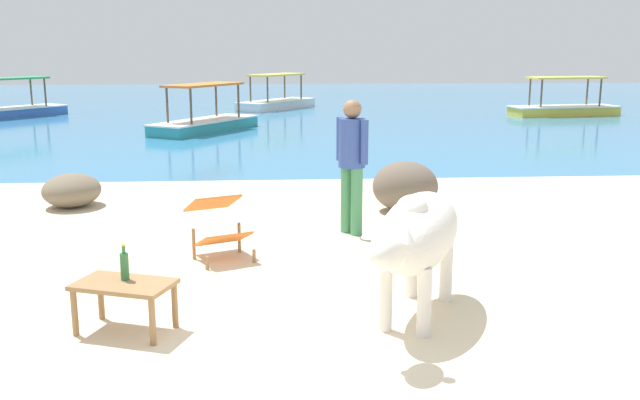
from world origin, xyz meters
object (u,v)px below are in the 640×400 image
Objects in this scene: bottle at (125,265)px; person_standing at (352,156)px; boat_white at (277,101)px; boat_blue at (10,109)px; boat_teal at (205,121)px; low_bench_table at (124,290)px; deck_chair_near at (218,223)px; boat_yellow at (564,107)px; cow at (417,234)px.

person_standing reaches higher than bottle.
boat_white is at bearing -124.84° from person_standing.
person_standing is 0.45× the size of boat_blue.
person_standing is 0.43× the size of boat_teal.
low_bench_table is 2.92× the size of bottle.
low_bench_table is at bearing -40.64° from deck_chair_near.
boat_teal is at bearing 112.63° from low_bench_table.
boat_blue is at bearing -178.30° from deck_chair_near.
bottle is at bearing 59.23° from boat_blue.
boat_yellow is (18.41, -0.53, 0.00)m from boat_blue.
boat_blue is at bearing 131.83° from low_bench_table.
cow is 1.18× the size of person_standing.
deck_chair_near is (0.59, 2.00, 0.04)m from low_bench_table.
boat_blue is at bearing -126.50° from cow.
boat_white reaches higher than cow.
bottle is 13.94m from boat_teal.
boat_blue is 8.05m from boat_teal.
boat_yellow is (11.00, 17.86, -0.09)m from low_bench_table.
cow is at bearing -141.11° from boat_white.
cow is at bearing 19.55° from deck_chair_near.
boat_yellow is at bearing -158.00° from person_standing.
cow is 6.44× the size of bottle.
boat_blue is at bearing -95.74° from person_standing.
low_bench_table is at bearing 34.09° from boat_teal.
boat_yellow is (8.64, 17.71, -0.47)m from cow.
boat_teal is at bearing 161.69° from deck_chair_near.
boat_white reaches higher than bottle.
boat_yellow is 10.21m from boat_white.
boat_teal is (-1.25, 11.99, -0.13)m from deck_chair_near.
cow is 0.50× the size of boat_yellow.
boat_teal is 12.30m from boat_yellow.
person_standing is at bearing 53.15° from bottle.
low_bench_table is 0.53× the size of person_standing.
low_bench_table is at bearing -147.52° from boat_white.
boat_yellow is at bearing 78.25° from low_bench_table.
boat_blue is at bearing 143.43° from boat_white.
deck_chair_near is at bearing -7.13° from person_standing.
boat_white is at bearing 86.39° from bottle.
cow is 0.53× the size of boat_blue.
cow is 2.58m from deck_chair_near.
boat_blue is at bearing -91.82° from boat_teal.
cow is 2.76m from person_standing.
bottle is 0.18× the size of person_standing.
cow is 21.00m from boat_white.
person_standing is (1.54, 0.89, 0.56)m from deck_chair_near.
low_bench_table is 20.98m from boat_yellow.
cow is 2.21× the size of low_bench_table.
boat_teal reaches higher than deck_chair_near.
bottle is at bearing 34.10° from boat_teal.
low_bench_table is (-2.36, -0.15, -0.37)m from cow.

